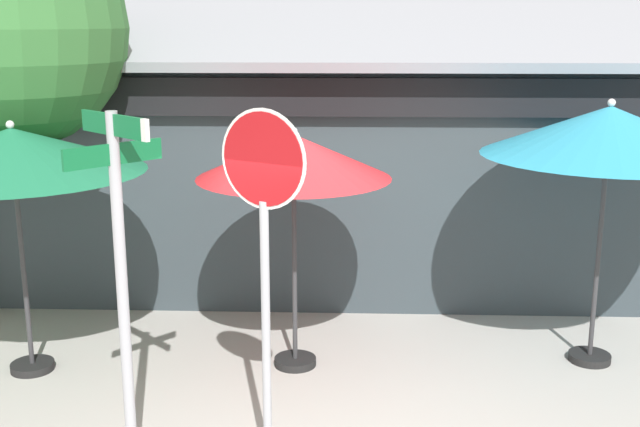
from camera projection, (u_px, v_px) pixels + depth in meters
name	position (u px, v px, depth m)	size (l,w,h in m)	color
ground_plane	(323.00, 417.00, 7.34)	(28.00, 28.00, 0.10)	#ADA8A0
cafe_building	(318.00, 154.00, 11.63)	(9.36, 5.13, 4.38)	#333D42
street_sign_post	(121.00, 258.00, 6.05)	(0.67, 0.64, 2.88)	#A8AAB2
stop_sign	(264.00, 225.00, 6.00)	(0.67, 0.38, 2.91)	#A8AAB2
patio_umbrella_forest_green_left	(13.00, 152.00, 7.67)	(2.56, 2.56, 2.59)	black
patio_umbrella_crimson_center	(294.00, 159.00, 7.81)	(1.95, 1.95, 2.51)	black
patio_umbrella_teal_right	(609.00, 132.00, 7.85)	(2.52, 2.52, 2.78)	black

